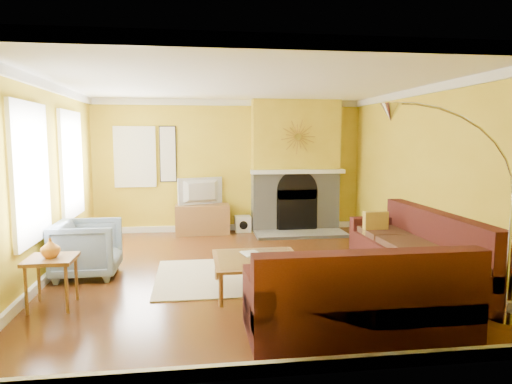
{
  "coord_description": "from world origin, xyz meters",
  "views": [
    {
      "loc": [
        -0.75,
        -6.43,
        1.93
      ],
      "look_at": [
        0.2,
        0.4,
        1.11
      ],
      "focal_mm": 32.0,
      "sensor_mm": 36.0,
      "label": 1
    }
  ],
  "objects": [
    {
      "name": "floor",
      "position": [
        0.0,
        0.0,
        -0.01
      ],
      "size": [
        5.5,
        6.0,
        0.02
      ],
      "primitive_type": "cube",
      "color": "brown",
      "rests_on": "ground"
    },
    {
      "name": "ceiling",
      "position": [
        0.0,
        0.0,
        2.71
      ],
      "size": [
        5.5,
        6.0,
        0.02
      ],
      "primitive_type": "cube",
      "color": "white",
      "rests_on": "ground"
    },
    {
      "name": "wall_back",
      "position": [
        0.0,
        3.01,
        1.35
      ],
      "size": [
        5.5,
        0.02,
        2.7
      ],
      "primitive_type": "cube",
      "color": "gold",
      "rests_on": "ground"
    },
    {
      "name": "wall_front",
      "position": [
        0.0,
        -3.01,
        1.35
      ],
      "size": [
        5.5,
        0.02,
        2.7
      ],
      "primitive_type": "cube",
      "color": "gold",
      "rests_on": "ground"
    },
    {
      "name": "wall_left",
      "position": [
        -2.76,
        0.0,
        1.35
      ],
      "size": [
        0.02,
        6.0,
        2.7
      ],
      "primitive_type": "cube",
      "color": "gold",
      "rests_on": "ground"
    },
    {
      "name": "wall_right",
      "position": [
        2.76,
        0.0,
        1.35
      ],
      "size": [
        0.02,
        6.0,
        2.7
      ],
      "primitive_type": "cube",
      "color": "gold",
      "rests_on": "ground"
    },
    {
      "name": "baseboard",
      "position": [
        0.0,
        0.0,
        0.06
      ],
      "size": [
        5.5,
        6.0,
        0.12
      ],
      "primitive_type": null,
      "color": "white",
      "rests_on": "floor"
    },
    {
      "name": "crown_molding",
      "position": [
        0.0,
        0.0,
        2.64
      ],
      "size": [
        5.5,
        6.0,
        0.12
      ],
      "primitive_type": null,
      "color": "white",
      "rests_on": "ceiling"
    },
    {
      "name": "window_left_near",
      "position": [
        -2.72,
        1.3,
        1.5
      ],
      "size": [
        0.06,
        1.22,
        1.72
      ],
      "primitive_type": "cube",
      "color": "white",
      "rests_on": "wall_left"
    },
    {
      "name": "window_left_far",
      "position": [
        -2.72,
        -0.6,
        1.5
      ],
      "size": [
        0.06,
        1.22,
        1.72
      ],
      "primitive_type": "cube",
      "color": "white",
      "rests_on": "wall_left"
    },
    {
      "name": "window_back",
      "position": [
        -1.9,
        2.96,
        1.55
      ],
      "size": [
        0.82,
        0.06,
        1.22
      ],
      "primitive_type": "cube",
      "color": "white",
      "rests_on": "wall_back"
    },
    {
      "name": "wall_art",
      "position": [
        -1.25,
        2.97,
        1.6
      ],
      "size": [
        0.34,
        0.04,
        1.14
      ],
      "primitive_type": "cube",
      "color": "white",
      "rests_on": "wall_back"
    },
    {
      "name": "fireplace",
      "position": [
        1.35,
        2.8,
        1.35
      ],
      "size": [
        1.8,
        0.4,
        2.7
      ],
      "primitive_type": null,
      "color": "gray",
      "rests_on": "floor"
    },
    {
      "name": "mantel",
      "position": [
        1.35,
        2.56,
        1.25
      ],
      "size": [
        1.92,
        0.22,
        0.08
      ],
      "primitive_type": "cube",
      "color": "white",
      "rests_on": "fireplace"
    },
    {
      "name": "hearth",
      "position": [
        1.35,
        2.25,
        0.03
      ],
      "size": [
        1.8,
        0.7,
        0.06
      ],
      "primitive_type": "cube",
      "color": "gray",
      "rests_on": "floor"
    },
    {
      "name": "sunburst",
      "position": [
        1.35,
        2.57,
        1.95
      ],
      "size": [
        0.7,
        0.04,
        0.7
      ],
      "primitive_type": null,
      "color": "olive",
      "rests_on": "fireplace"
    },
    {
      "name": "rug",
      "position": [
        -0.08,
        -0.25,
        0.01
      ],
      "size": [
        2.4,
        1.8,
        0.02
      ],
      "primitive_type": "cube",
      "color": "beige",
      "rests_on": "floor"
    },
    {
      "name": "sectional_sofa",
      "position": [
        1.25,
        -0.93,
        0.45
      ],
      "size": [
        3.0,
        3.54,
        0.9
      ],
      "primitive_type": null,
      "color": "#481917",
      "rests_on": "floor"
    },
    {
      "name": "coffee_table",
      "position": [
        0.03,
        -0.89,
        0.21
      ],
      "size": [
        1.09,
        1.09,
        0.43
      ],
      "primitive_type": null,
      "color": "white",
      "rests_on": "floor"
    },
    {
      "name": "media_console",
      "position": [
        -0.58,
        2.7,
        0.3
      ],
      "size": [
        1.08,
        0.48,
        0.59
      ],
      "primitive_type": "cube",
      "color": "olive",
      "rests_on": "floor"
    },
    {
      "name": "tv",
      "position": [
        -0.58,
        2.7,
        0.86
      ],
      "size": [
        0.93,
        0.44,
        0.54
      ],
      "primitive_type": "imported",
      "rotation": [
        0.0,
        0.0,
        3.49
      ],
      "color": "black",
      "rests_on": "media_console"
    },
    {
      "name": "subwoofer",
      "position": [
        0.25,
        2.8,
        0.16
      ],
      "size": [
        0.32,
        0.32,
        0.32
      ],
      "primitive_type": "cube",
      "color": "white",
      "rests_on": "floor"
    },
    {
      "name": "armchair",
      "position": [
        -2.23,
        0.04,
        0.39
      ],
      "size": [
        0.87,
        0.84,
        0.79
      ],
      "primitive_type": "imported",
      "rotation": [
        0.0,
        0.0,
        1.57
      ],
      "color": "slate",
      "rests_on": "floor"
    },
    {
      "name": "side_table",
      "position": [
        -2.36,
        -1.13,
        0.29
      ],
      "size": [
        0.53,
        0.53,
        0.58
      ],
      "primitive_type": null,
      "color": "olive",
      "rests_on": "floor"
    },
    {
      "name": "vase",
      "position": [
        -2.36,
        -1.13,
        0.69
      ],
      "size": [
        0.21,
        0.21,
        0.22
      ],
      "primitive_type": "imported",
      "color": "orange",
      "rests_on": "side_table"
    },
    {
      "name": "book",
      "position": [
        -0.13,
        -0.79,
        0.44
      ],
      "size": [
        0.28,
        0.34,
        0.03
      ],
      "primitive_type": "imported",
      "rotation": [
        0.0,
        0.0,
        0.26
      ],
      "color": "white",
      "rests_on": "coffee_table"
    },
    {
      "name": "arc_lamp",
      "position": [
        1.84,
        -2.27,
        1.12
      ],
      "size": [
        1.42,
        0.36,
        2.25
      ],
      "primitive_type": null,
      "color": "silver",
      "rests_on": "floor"
    }
  ]
}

